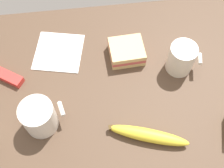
% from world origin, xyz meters
% --- Properties ---
extents(tabletop, '(0.90, 0.64, 0.02)m').
position_xyz_m(tabletop, '(0.00, 0.00, 0.01)').
color(tabletop, '#4C3828').
rests_on(tabletop, ground).
extents(coffee_mug_black, '(0.11, 0.09, 0.09)m').
position_xyz_m(coffee_mug_black, '(-0.20, -0.08, 0.07)').
color(coffee_mug_black, silver).
rests_on(coffee_mug_black, tabletop).
extents(coffee_mug_milky, '(0.10, 0.08, 0.09)m').
position_xyz_m(coffee_mug_milky, '(0.21, 0.05, 0.07)').
color(coffee_mug_milky, silver).
rests_on(coffee_mug_milky, tabletop).
extents(sandwich_main, '(0.10, 0.09, 0.04)m').
position_xyz_m(sandwich_main, '(0.06, 0.11, 0.04)').
color(sandwich_main, '#DBB77A').
rests_on(sandwich_main, tabletop).
extents(banana, '(0.21, 0.10, 0.04)m').
position_xyz_m(banana, '(0.08, -0.15, 0.04)').
color(banana, yellow).
rests_on(banana, tabletop).
extents(snack_bar, '(0.13, 0.10, 0.02)m').
position_xyz_m(snack_bar, '(-0.31, 0.08, 0.03)').
color(snack_bar, red).
rests_on(snack_bar, tabletop).
extents(paper_napkin, '(0.17, 0.17, 0.00)m').
position_xyz_m(paper_napkin, '(-0.15, 0.15, 0.02)').
color(paper_napkin, white).
rests_on(paper_napkin, tabletop).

